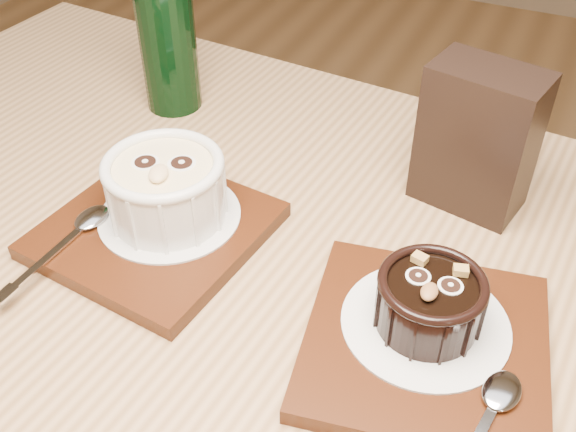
% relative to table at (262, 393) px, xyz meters
% --- Properties ---
extents(table, '(1.27, 0.90, 0.75)m').
position_rel_table_xyz_m(table, '(0.00, 0.00, 0.00)').
color(table, olive).
rests_on(table, ground).
extents(tray_left, '(0.20, 0.20, 0.01)m').
position_rel_table_xyz_m(tray_left, '(-0.13, 0.06, 0.10)').
color(tray_left, '#411C0A').
rests_on(tray_left, table).
extents(doily_left, '(0.13, 0.13, 0.00)m').
position_rel_table_xyz_m(doily_left, '(-0.13, 0.07, 0.11)').
color(doily_left, silver).
rests_on(doily_left, tray_left).
extents(ramekin_white, '(0.11, 0.11, 0.06)m').
position_rel_table_xyz_m(ramekin_white, '(-0.13, 0.07, 0.14)').
color(ramekin_white, white).
rests_on(ramekin_white, doily_left).
extents(spoon_left, '(0.03, 0.14, 0.01)m').
position_rel_table_xyz_m(spoon_left, '(-0.19, 0.00, 0.11)').
color(spoon_left, silver).
rests_on(spoon_left, tray_left).
extents(tray_right, '(0.21, 0.21, 0.01)m').
position_rel_table_xyz_m(tray_right, '(0.13, 0.03, 0.10)').
color(tray_right, '#411C0A').
rests_on(tray_right, table).
extents(doily_right, '(0.13, 0.13, 0.00)m').
position_rel_table_xyz_m(doily_right, '(0.12, 0.04, 0.11)').
color(doily_right, silver).
rests_on(doily_right, tray_right).
extents(ramekin_dark, '(0.08, 0.08, 0.05)m').
position_rel_table_xyz_m(ramekin_dark, '(0.12, 0.04, 0.13)').
color(ramekin_dark, black).
rests_on(ramekin_dark, doily_right).
extents(spoon_right, '(0.05, 0.14, 0.01)m').
position_rel_table_xyz_m(spoon_right, '(0.18, -0.03, 0.11)').
color(spoon_right, silver).
rests_on(spoon_right, tray_right).
extents(condiment_stand, '(0.11, 0.08, 0.14)m').
position_rel_table_xyz_m(condiment_stand, '(0.11, 0.23, 0.16)').
color(condiment_stand, black).
rests_on(condiment_stand, table).
extents(green_bottle, '(0.06, 0.06, 0.24)m').
position_rel_table_xyz_m(green_bottle, '(-0.24, 0.26, 0.18)').
color(green_bottle, black).
rests_on(green_bottle, table).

